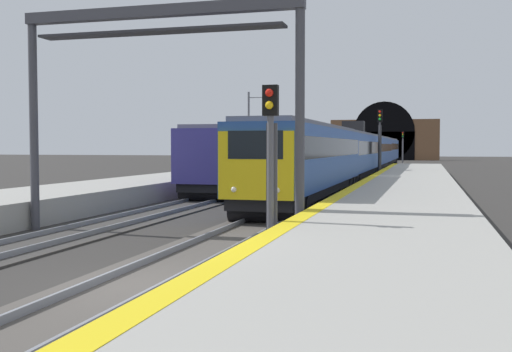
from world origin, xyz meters
The scene contains 12 objects.
ground_plane centered at (0.00, 0.00, 0.00)m, with size 320.00×320.00×0.00m, color #302D2B.
platform_right centered at (0.00, -4.59, 0.47)m, with size 112.00×4.89×0.94m, color #9E9B93.
platform_right_edge_strip centered at (0.00, -2.40, 0.94)m, with size 112.00×0.50×0.01m, color yellow.
track_main_line centered at (0.00, 0.00, 0.04)m, with size 160.00×2.85×0.21m.
train_main_approaching centered at (47.15, 0.00, 2.21)m, with size 76.46×2.92×4.74m.
train_adjacent_platform centered at (37.49, 5.10, 2.21)m, with size 41.71×3.06×4.76m.
railway_signal_near centered at (3.77, -1.83, 2.56)m, with size 0.39×0.38×4.29m.
railway_signal_mid centered at (40.75, -1.83, 3.48)m, with size 0.39×0.38×5.80m.
railway_signal_far centered at (92.65, -1.83, 3.13)m, with size 0.39×0.38×5.17m.
overhead_signal_gantry centered at (6.81, 2.55, 5.45)m, with size 0.70×9.28×7.15m.
tunnel_portal centered at (114.07, 2.55, 4.06)m, with size 2.14×21.17×11.86m.
catenary_mast_near centered at (51.53, 12.50, 4.36)m, with size 0.22×2.43×8.47m.
Camera 1 is at (-11.00, -5.53, 2.80)m, focal length 43.29 mm.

